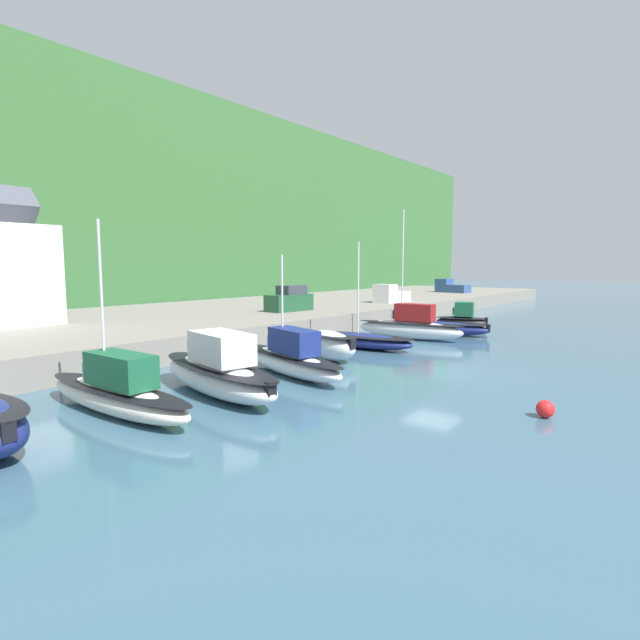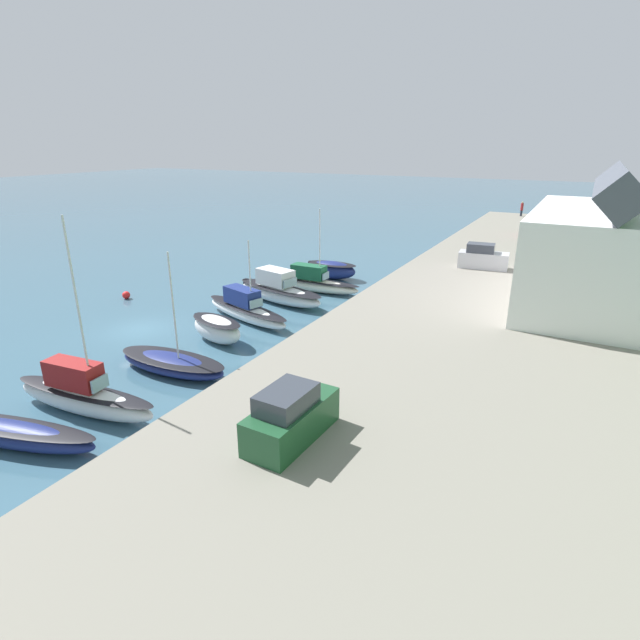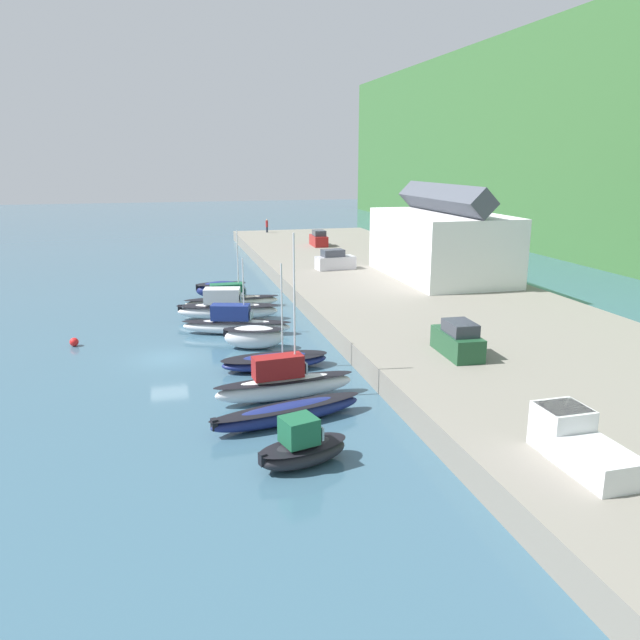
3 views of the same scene
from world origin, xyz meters
name	(u,v)px [view 1 (image 1 of 3)]	position (x,y,z in m)	size (l,w,h in m)	color
ground_plane	(433,372)	(0.00, 0.00, 0.00)	(320.00, 320.00, 0.00)	#385B70
quay_promenade	(166,324)	(0.00, 22.66, 0.75)	(123.99, 21.97, 1.50)	gray
moored_boat_1	(116,392)	(-13.68, 5.87, 0.81)	(1.81, 8.59, 7.01)	white
moored_boat_2	(218,372)	(-9.67, 5.05, 0.97)	(3.96, 8.81, 2.66)	silver
moored_boat_3	(290,358)	(-4.98, 5.22, 0.83)	(4.02, 8.61, 5.87)	white
moored_boat_4	(329,345)	(-0.79, 6.03, 0.89)	(2.84, 4.61, 1.69)	silver
moored_boat_5	(365,340)	(3.92, 6.70, 0.52)	(2.60, 7.05, 6.85)	navy
moored_boat_6	(410,326)	(9.24, 6.25, 0.96)	(2.30, 8.21, 9.33)	silver
moored_boat_7	(435,328)	(12.47, 5.80, 0.57)	(3.45, 8.50, 1.05)	navy
moored_boat_8	(462,319)	(17.06, 5.55, 0.82)	(2.93, 4.57, 2.28)	black
parked_car_2	(290,300)	(8.41, 17.19, 2.42)	(4.27, 1.97, 2.16)	#1E4C2D
pickup_truck_0	(450,287)	(43.99, 18.51, 2.32)	(2.60, 4.95, 1.90)	#2D4C84
pickup_truck_1	(390,294)	(22.15, 15.52, 2.32)	(4.76, 2.07, 1.90)	silver
mooring_buoy_0	(545,409)	(-4.56, -6.46, 0.31)	(0.63, 0.63, 0.63)	red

